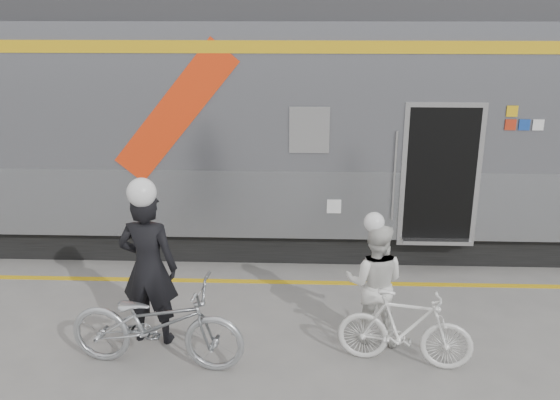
{
  "coord_description": "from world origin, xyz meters",
  "views": [
    {
      "loc": [
        -0.35,
        -6.03,
        4.0
      ],
      "look_at": [
        -0.65,
        1.6,
        1.5
      ],
      "focal_mm": 38.0,
      "sensor_mm": 36.0,
      "label": 1
    }
  ],
  "objects_px": {
    "bicycle_right": "(405,328)",
    "bicycle_left": "(157,323)",
    "woman": "(375,283)",
    "man": "(149,268)"
  },
  "relations": [
    {
      "from": "man",
      "to": "bicycle_right",
      "type": "distance_m",
      "value": 3.13
    },
    {
      "from": "man",
      "to": "bicycle_left",
      "type": "bearing_deg",
      "value": 116.12
    },
    {
      "from": "bicycle_right",
      "to": "bicycle_left",
      "type": "bearing_deg",
      "value": 104.11
    },
    {
      "from": "bicycle_left",
      "to": "woman",
      "type": "distance_m",
      "value": 2.65
    },
    {
      "from": "man",
      "to": "bicycle_left",
      "type": "xyz_separation_m",
      "value": [
        0.2,
        -0.55,
        -0.44
      ]
    },
    {
      "from": "woman",
      "to": "bicycle_right",
      "type": "relative_size",
      "value": 0.99
    },
    {
      "from": "bicycle_right",
      "to": "man",
      "type": "bearing_deg",
      "value": 93.7
    },
    {
      "from": "man",
      "to": "woman",
      "type": "distance_m",
      "value": 2.77
    },
    {
      "from": "man",
      "to": "bicycle_left",
      "type": "relative_size",
      "value": 0.95
    },
    {
      "from": "man",
      "to": "woman",
      "type": "relative_size",
      "value": 1.27
    }
  ]
}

